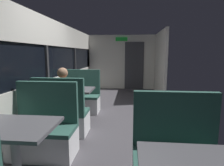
{
  "coord_description": "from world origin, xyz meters",
  "views": [
    {
      "loc": [
        0.37,
        -3.94,
        1.52
      ],
      "look_at": [
        -0.05,
        0.52,
        0.82
      ],
      "focal_mm": 30.11,
      "sensor_mm": 36.0,
      "label": 1
    }
  ],
  "objects": [
    {
      "name": "carriage_end_bulkhead",
      "position": [
        0.06,
        4.19,
        1.14
      ],
      "size": [
        2.9,
        0.11,
        2.3
      ],
      "color": "beige",
      "rests_on": "ground_plane"
    },
    {
      "name": "bench_front_aisle_facing_entry",
      "position": [
        0.89,
        -1.99,
        0.33
      ],
      "size": [
        0.95,
        0.5,
        1.1
      ],
      "color": "silver",
      "rests_on": "ground_plane"
    },
    {
      "name": "carriage_aisle_panel_right",
      "position": [
        1.45,
        3.0,
        1.15
      ],
      "size": [
        0.08,
        2.4,
        2.3
      ],
      "primitive_type": "cube",
      "color": "beige",
      "rests_on": "ground_plane"
    },
    {
      "name": "bench_near_window_facing_entry",
      "position": [
        -0.89,
        -1.39,
        0.33
      ],
      "size": [
        0.95,
        0.5,
        1.1
      ],
      "color": "silver",
      "rests_on": "ground_plane"
    },
    {
      "name": "bench_mid_window_facing_end",
      "position": [
        -0.89,
        -0.63,
        0.33
      ],
      "size": [
        0.95,
        0.5,
        1.1
      ],
      "color": "silver",
      "rests_on": "ground_plane"
    },
    {
      "name": "ground_plane",
      "position": [
        0.0,
        0.0,
        -0.01
      ],
      "size": [
        3.3,
        9.2,
        0.02
      ],
      "primitive_type": "cube",
      "color": "#423F44"
    },
    {
      "name": "bench_mid_window_facing_entry",
      "position": [
        -0.89,
        0.77,
        0.33
      ],
      "size": [
        0.95,
        0.5,
        1.1
      ],
      "color": "silver",
      "rests_on": "ground_plane"
    },
    {
      "name": "dining_table_mid_window",
      "position": [
        -0.89,
        0.07,
        0.64
      ],
      "size": [
        0.9,
        0.7,
        0.74
      ],
      "color": "#9E9EA3",
      "rests_on": "ground_plane"
    },
    {
      "name": "dining_table_near_window",
      "position": [
        -0.89,
        -2.09,
        0.64
      ],
      "size": [
        0.9,
        0.7,
        0.74
      ],
      "color": "#9E9EA3",
      "rests_on": "ground_plane"
    },
    {
      "name": "carriage_window_panel_left",
      "position": [
        -1.45,
        0.0,
        1.11
      ],
      "size": [
        0.09,
        8.48,
        2.3
      ],
      "color": "beige",
      "rests_on": "ground_plane"
    },
    {
      "name": "seated_passenger",
      "position": [
        -0.89,
        -0.56,
        0.54
      ],
      "size": [
        0.47,
        0.55,
        1.26
      ],
      "color": "#26262D",
      "rests_on": "ground_plane"
    }
  ]
}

